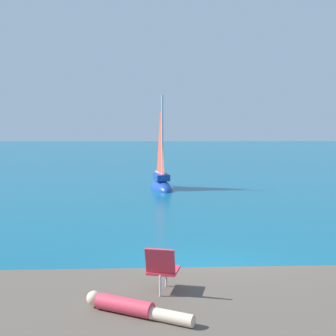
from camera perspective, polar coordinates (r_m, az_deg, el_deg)
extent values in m
plane|color=#0F5675|center=(11.52, 5.26, -12.90)|extent=(160.00, 160.00, 0.00)
cube|color=brown|center=(7.88, 5.69, -18.60)|extent=(7.95, 3.53, 0.84)
cube|color=#504C3F|center=(9.90, -14.94, -16.24)|extent=(1.25, 1.19, 0.65)
ellipsoid|color=#193D99|center=(25.55, -0.82, -2.61)|extent=(1.58, 3.09, 1.01)
cube|color=#193D99|center=(25.46, -0.82, -1.12)|extent=(0.95, 1.41, 0.33)
cylinder|color=#B7B7BC|center=(25.03, -0.70, 3.68)|extent=(0.11, 0.11, 4.61)
cylinder|color=#B2B2B7|center=(26.07, -1.11, -0.61)|extent=(0.46, 1.82, 0.09)
pyramid|color=#DB4C38|center=(25.54, -0.94, 3.30)|extent=(0.35, 1.46, 3.50)
cylinder|color=#DB384C|center=(7.16, -5.34, -16.44)|extent=(0.91, 0.63, 0.24)
cylinder|color=beige|center=(6.84, 0.30, -17.79)|extent=(0.70, 0.48, 0.18)
sphere|color=beige|center=(7.44, -9.10, -15.47)|extent=(0.22, 0.22, 0.22)
cube|color=#E03342|center=(7.94, -0.54, -12.42)|extent=(0.58, 0.61, 0.04)
cube|color=#E03342|center=(7.63, -0.97, -11.40)|extent=(0.50, 0.25, 0.45)
cylinder|color=silver|center=(8.19, -0.22, -13.14)|extent=(0.04, 0.04, 0.35)
cylinder|color=silver|center=(7.76, -0.97, -14.23)|extent=(0.04, 0.04, 0.35)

